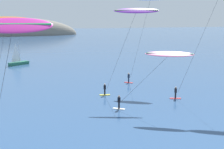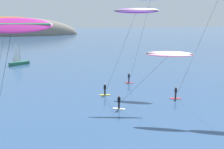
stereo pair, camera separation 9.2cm
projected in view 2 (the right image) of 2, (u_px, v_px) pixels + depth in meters
The scene contains 7 objects.
sailboat_near at pixel (20, 62), 66.72m from camera, with size 5.53×4.01×5.70m.
kitesurfer_red at pixel (217, 0), 34.93m from camera, with size 7.71×5.11×14.31m.
kitesurfer_orange at pixel (5, 26), 33.11m from camera, with size 6.52×2.57×11.09m.
kitesurfer_magenta at pixel (10, 35), 18.75m from camera, with size 6.00×2.08×10.93m.
kitesurfer_blue at pixel (149, 5), 44.73m from camera, with size 6.13×4.46×14.15m.
kitesurfer_pink at pixel (165, 58), 31.82m from camera, with size 8.41×5.37×7.19m.
kitesurfer_purple at pixel (134, 18), 37.93m from camera, with size 7.88×3.53×12.25m.
Camera 2 is at (-4.30, -7.61, 10.79)m, focal length 45.00 mm.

